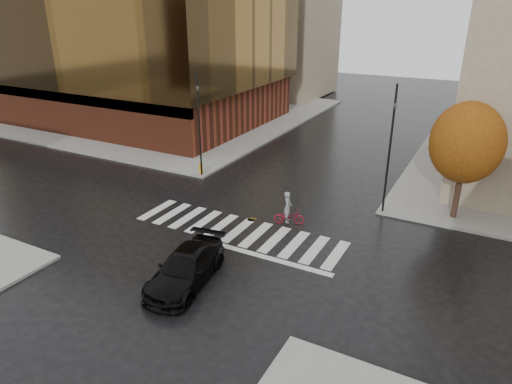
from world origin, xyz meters
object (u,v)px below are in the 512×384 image
cyclist (289,213)px  traffic_light_ne (391,142)px  traffic_light_nw (199,118)px  fire_hydrant (201,168)px  sedan (186,268)px

cyclist → traffic_light_ne: (4.24, 3.80, 3.64)m
traffic_light_nw → traffic_light_ne: (12.61, 0.00, 0.09)m
fire_hydrant → sedan: bearing=-58.2°
sedan → fire_hydrant: bearing=113.0°
sedan → cyclist: size_ratio=2.65×
cyclist → traffic_light_nw: size_ratio=0.26×
traffic_light_nw → sedan: bearing=47.6°
traffic_light_ne → fire_hydrant: 13.32m
cyclist → fire_hydrant: bearing=42.7°
fire_hydrant → traffic_light_nw: bearing=-46.6°
traffic_light_nw → fire_hydrant: bearing=-120.5°
cyclist → traffic_light_ne: bearing=-70.4°
traffic_light_nw → traffic_light_ne: traffic_light_ne is taller
traffic_light_ne → fire_hydrant: traffic_light_ne is taller
sedan → cyclist: cyclist is taller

